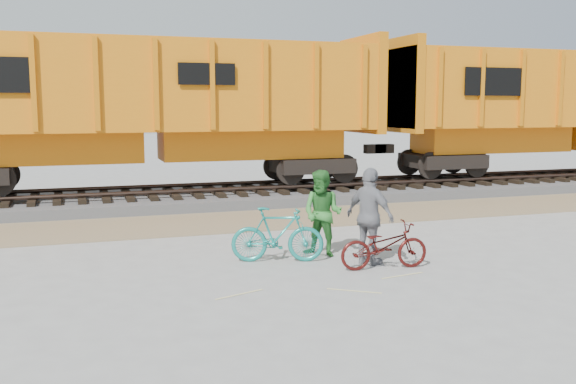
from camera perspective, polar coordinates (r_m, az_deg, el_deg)
name	(u,v)px	position (r m, az deg, el deg)	size (l,w,h in m)	color
ground	(284,277)	(11.31, -0.37, -7.54)	(120.00, 120.00, 0.00)	#9E9E99
gravel_strip	(217,222)	(16.50, -6.31, -2.70)	(120.00, 3.00, 0.02)	#937A5B
ballast_bed	(193,198)	(19.87, -8.44, -0.56)	(120.00, 4.00, 0.30)	slate
track	(193,188)	(19.82, -8.46, 0.37)	(120.00, 2.60, 0.24)	black
hopper_car_center	(150,104)	(19.49, -12.18, 7.62)	(14.00, 3.13, 4.65)	black
hopper_car_right	(564,105)	(25.88, 23.29, 7.14)	(14.00, 3.13, 4.65)	black
bicycle_teal	(277,235)	(12.24, -0.94, -3.81)	(0.50, 1.77, 1.06)	teal
bicycle_maroon	(384,246)	(11.86, 8.54, -4.74)	(0.58, 1.65, 0.87)	#43100E
person_man	(323,213)	(12.69, 3.09, -1.90)	(0.83, 0.65, 1.71)	#2F792E
person_woman	(370,216)	(12.08, 7.30, -2.17)	(1.07, 0.45, 1.83)	gray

